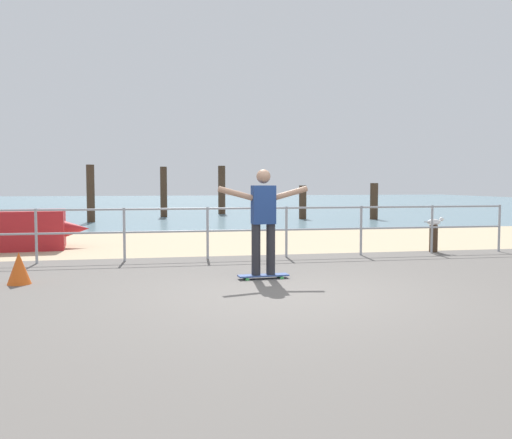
{
  "coord_description": "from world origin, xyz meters",
  "views": [
    {
      "loc": [
        -1.82,
        -7.26,
        1.52
      ],
      "look_at": [
        -0.04,
        2.0,
        0.9
      ],
      "focal_mm": 38.92,
      "sensor_mm": 36.0,
      "label": 1
    }
  ],
  "objects_px": {
    "skateboard": "(263,276)",
    "seagull": "(434,222)",
    "bollard_short": "(433,239)",
    "traffic_cone": "(19,269)",
    "skateboarder": "(263,215)"
  },
  "relations": [
    {
      "from": "skateboard",
      "to": "seagull",
      "type": "bearing_deg",
      "value": 31.2
    },
    {
      "from": "bollard_short",
      "to": "traffic_cone",
      "type": "height_order",
      "value": "bollard_short"
    },
    {
      "from": "skateboarder",
      "to": "seagull",
      "type": "xyz_separation_m",
      "value": [
        4.35,
        2.64,
        -0.34
      ]
    },
    {
      "from": "seagull",
      "to": "traffic_cone",
      "type": "xyz_separation_m",
      "value": [
        -8.01,
        -2.42,
        -0.43
      ]
    },
    {
      "from": "seagull",
      "to": "traffic_cone",
      "type": "relative_size",
      "value": 0.98
    },
    {
      "from": "bollard_short",
      "to": "seagull",
      "type": "height_order",
      "value": "seagull"
    },
    {
      "from": "bollard_short",
      "to": "skateboarder",
      "type": "bearing_deg",
      "value": -148.72
    },
    {
      "from": "bollard_short",
      "to": "seagull",
      "type": "distance_m",
      "value": 0.38
    },
    {
      "from": "seagull",
      "to": "bollard_short",
      "type": "bearing_deg",
      "value": -174.41
    },
    {
      "from": "bollard_short",
      "to": "traffic_cone",
      "type": "relative_size",
      "value": 1.2
    },
    {
      "from": "skateboard",
      "to": "skateboarder",
      "type": "bearing_deg",
      "value": -86.42
    },
    {
      "from": "seagull",
      "to": "traffic_cone",
      "type": "bearing_deg",
      "value": -163.22
    },
    {
      "from": "traffic_cone",
      "to": "seagull",
      "type": "bearing_deg",
      "value": 16.78
    },
    {
      "from": "skateboard",
      "to": "skateboarder",
      "type": "distance_m",
      "value": 0.95
    },
    {
      "from": "skateboarder",
      "to": "seagull",
      "type": "height_order",
      "value": "skateboarder"
    }
  ]
}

